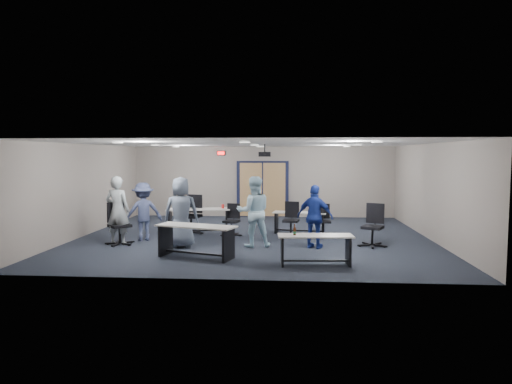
# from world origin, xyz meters

# --- Properties ---
(floor) EXTENTS (10.00, 10.00, 0.00)m
(floor) POSITION_xyz_m (0.00, 0.00, 0.00)
(floor) COLOR #1B202C
(floor) RESTS_ON ground
(back_wall) EXTENTS (10.00, 0.04, 2.70)m
(back_wall) POSITION_xyz_m (0.00, 4.50, 1.35)
(back_wall) COLOR gray
(back_wall) RESTS_ON floor
(front_wall) EXTENTS (10.00, 0.04, 2.70)m
(front_wall) POSITION_xyz_m (0.00, -4.50, 1.35)
(front_wall) COLOR gray
(front_wall) RESTS_ON floor
(left_wall) EXTENTS (0.04, 9.00, 2.70)m
(left_wall) POSITION_xyz_m (-5.00, 0.00, 1.35)
(left_wall) COLOR gray
(left_wall) RESTS_ON floor
(right_wall) EXTENTS (0.04, 9.00, 2.70)m
(right_wall) POSITION_xyz_m (5.00, 0.00, 1.35)
(right_wall) COLOR gray
(right_wall) RESTS_ON floor
(ceiling) EXTENTS (10.00, 9.00, 0.04)m
(ceiling) POSITION_xyz_m (0.00, 0.00, 2.70)
(ceiling) COLOR white
(ceiling) RESTS_ON back_wall
(double_door) EXTENTS (2.00, 0.07, 2.20)m
(double_door) POSITION_xyz_m (0.00, 4.46, 1.05)
(double_door) COLOR black
(double_door) RESTS_ON back_wall
(exit_sign) EXTENTS (0.32, 0.07, 0.18)m
(exit_sign) POSITION_xyz_m (-1.60, 4.44, 2.45)
(exit_sign) COLOR black
(exit_sign) RESTS_ON back_wall
(ceiling_projector) EXTENTS (0.35, 0.32, 0.37)m
(ceiling_projector) POSITION_xyz_m (0.30, 0.50, 2.40)
(ceiling_projector) COLOR black
(ceiling_projector) RESTS_ON ceiling
(ceiling_can_lights) EXTENTS (6.24, 5.74, 0.02)m
(ceiling_can_lights) POSITION_xyz_m (0.00, 0.25, 2.67)
(ceiling_can_lights) COLOR silver
(ceiling_can_lights) RESTS_ON ceiling
(table_front_left) EXTENTS (1.97, 1.16, 0.76)m
(table_front_left) POSITION_xyz_m (-1.11, -2.69, 0.52)
(table_front_left) COLOR #B6B3AC
(table_front_left) RESTS_ON floor
(table_front_right) EXTENTS (1.65, 0.65, 0.90)m
(table_front_right) POSITION_xyz_m (1.59, -3.19, 0.45)
(table_front_right) COLOR #B6B3AC
(table_front_right) RESTS_ON floor
(table_back_left) EXTENTS (1.97, 0.91, 0.90)m
(table_back_left) POSITION_xyz_m (-1.69, 0.46, 0.53)
(table_back_left) COLOR #B6B3AC
(table_back_left) RESTS_ON floor
(table_back_right) EXTENTS (1.66, 0.76, 0.65)m
(table_back_right) POSITION_xyz_m (1.35, 0.78, 0.44)
(table_back_right) COLOR #B6B3AC
(table_back_right) RESTS_ON floor
(chair_back_a) EXTENTS (0.92, 0.92, 1.17)m
(chair_back_a) POSITION_xyz_m (-1.93, 0.48, 0.59)
(chair_back_a) COLOR black
(chair_back_a) RESTS_ON floor
(chair_back_b) EXTENTS (0.71, 0.71, 0.94)m
(chair_back_b) POSITION_xyz_m (-0.67, 0.20, 0.47)
(chair_back_b) COLOR black
(chair_back_b) RESTS_ON floor
(chair_back_c) EXTENTS (0.72, 0.72, 1.01)m
(chair_back_c) POSITION_xyz_m (1.08, 0.27, 0.50)
(chair_back_c) COLOR black
(chair_back_c) RESTS_ON floor
(chair_back_d) EXTENTS (0.60, 0.60, 0.93)m
(chair_back_d) POSITION_xyz_m (2.04, 0.41, 0.47)
(chair_back_d) COLOR black
(chair_back_d) RESTS_ON floor
(chair_loose_left) EXTENTS (1.00, 1.00, 1.12)m
(chair_loose_left) POSITION_xyz_m (-3.44, -1.35, 0.56)
(chair_loose_left) COLOR black
(chair_loose_left) RESTS_ON floor
(chair_loose_right) EXTENTS (0.94, 0.94, 1.11)m
(chair_loose_right) POSITION_xyz_m (3.19, -1.10, 0.56)
(chair_loose_right) COLOR black
(chair_loose_right) RESTS_ON floor
(person_gray) EXTENTS (0.72, 0.52, 1.83)m
(person_gray) POSITION_xyz_m (-3.50, -1.31, 0.92)
(person_gray) COLOR #9BA5A9
(person_gray) RESTS_ON floor
(person_plaid) EXTENTS (0.96, 0.69, 1.82)m
(person_plaid) POSITION_xyz_m (-1.74, -1.55, 0.91)
(person_plaid) COLOR slate
(person_plaid) RESTS_ON floor
(person_lightblue) EXTENTS (1.01, 0.85, 1.83)m
(person_lightblue) POSITION_xyz_m (0.12, -1.30, 0.92)
(person_lightblue) COLOR #BAE3F7
(person_lightblue) RESTS_ON floor
(person_navy) EXTENTS (1.03, 0.74, 1.62)m
(person_navy) POSITION_xyz_m (1.69, -1.40, 0.81)
(person_navy) COLOR navy
(person_navy) RESTS_ON floor
(person_back) EXTENTS (1.20, 1.02, 1.62)m
(person_back) POSITION_xyz_m (-3.01, -0.70, 0.81)
(person_back) COLOR #394267
(person_back) RESTS_ON floor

